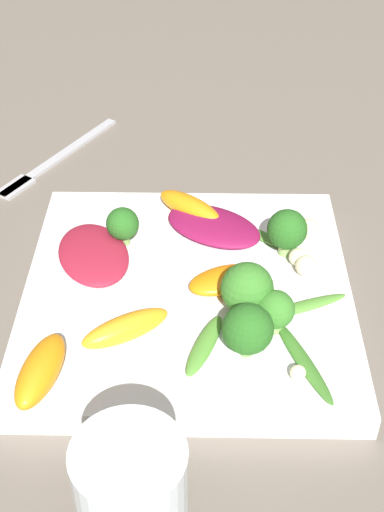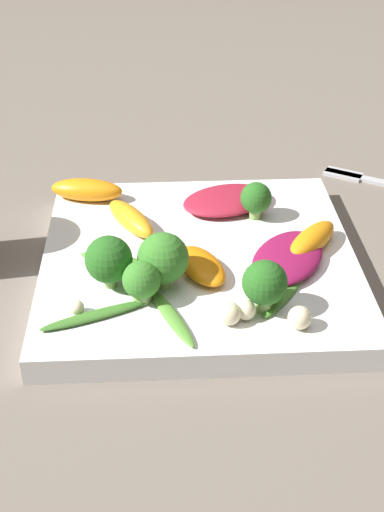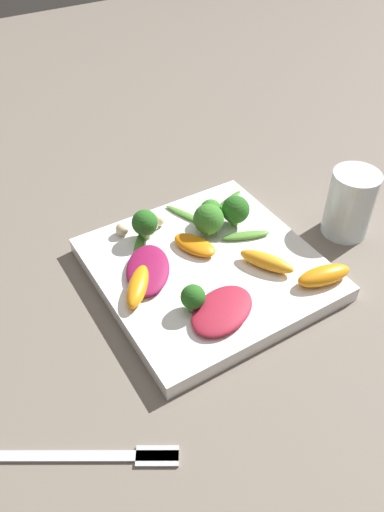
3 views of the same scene
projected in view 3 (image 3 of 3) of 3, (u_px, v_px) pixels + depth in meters
name	position (u px, v px, depth m)	size (l,w,h in m)	color
ground_plane	(207.00, 274.00, 0.68)	(2.40, 2.40, 0.00)	#6B6056
plate	(207.00, 268.00, 0.67)	(0.28, 0.28, 0.02)	white
drinking_glass	(350.00, 204.00, 0.71)	(0.07, 0.07, 0.10)	silver
fork	(103.00, 456.00, 0.49)	(0.17, 0.11, 0.01)	#B2B2B7
radicchio_leaf_0	(222.00, 310.00, 0.59)	(0.11, 0.09, 0.01)	maroon
radicchio_leaf_1	(148.00, 269.00, 0.65)	(0.10, 0.11, 0.01)	maroon
orange_segment_0	(198.00, 244.00, 0.68)	(0.06, 0.07, 0.01)	orange
orange_segment_1	(324.00, 275.00, 0.63)	(0.08, 0.04, 0.02)	orange
orange_segment_2	(267.00, 261.00, 0.65)	(0.06, 0.08, 0.02)	orange
orange_segment_3	(138.00, 286.00, 0.62)	(0.07, 0.07, 0.02)	orange
broccoli_floret_0	(193.00, 297.00, 0.59)	(0.03, 0.03, 0.04)	#7A9E51
broccoli_floret_1	(208.00, 219.00, 0.69)	(0.04, 0.04, 0.05)	#84AD5B
broccoli_floret_2	(145.00, 223.00, 0.68)	(0.04, 0.04, 0.05)	#84AD5B
broccoli_floret_3	(211.00, 211.00, 0.71)	(0.03, 0.03, 0.04)	#84AD5B
broccoli_floret_4	(236.00, 210.00, 0.71)	(0.04, 0.04, 0.05)	#7A9E51
arugula_sprig_0	(224.00, 205.00, 0.75)	(0.09, 0.04, 0.01)	#3D7528
arugula_sprig_1	(246.00, 235.00, 0.70)	(0.07, 0.04, 0.01)	#518E33
arugula_sprig_2	(139.00, 247.00, 0.68)	(0.05, 0.07, 0.00)	#47842D
arugula_sprig_3	(188.00, 216.00, 0.73)	(0.04, 0.08, 0.01)	#518E33
macadamia_nut_0	(152.00, 225.00, 0.71)	(0.02, 0.02, 0.02)	beige
macadamia_nut_1	(234.00, 202.00, 0.75)	(0.01, 0.01, 0.01)	beige
macadamia_nut_2	(122.00, 229.00, 0.70)	(0.02, 0.02, 0.02)	beige
macadamia_nut_3	(158.00, 220.00, 0.72)	(0.02, 0.02, 0.02)	beige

